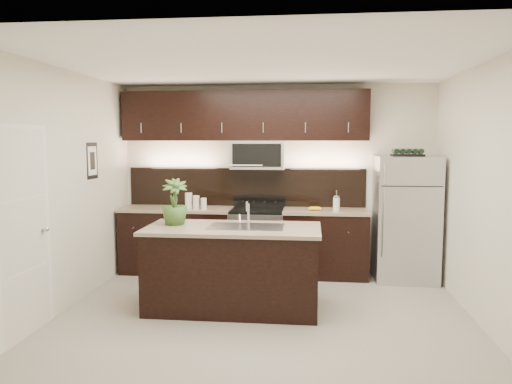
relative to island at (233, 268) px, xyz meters
The scene contains 12 objects.
ground 0.63m from the island, 28.60° to the right, with size 4.50×4.50×0.00m, color gray.
room_walls 1.27m from the island, 42.86° to the right, with size 4.52×4.02×2.71m.
counter_run 1.49m from the island, 93.41° to the left, with size 3.51×0.65×0.94m.
upper_fixtures 2.34m from the island, 92.19° to the left, with size 3.49×0.40×1.66m.
island is the anchor object (origin of this frame).
sink_faucet 0.51m from the island, ahead, with size 0.84×0.50×0.28m.
refrigerator 2.61m from the island, 33.60° to the left, with size 0.82×0.74×1.69m, color #B2B2B7.
wine_rack 2.88m from the island, 33.60° to the left, with size 0.42×0.26×0.10m.
plant 1.01m from the island, behind, with size 0.30×0.30×0.53m, color #355722.
canisters 1.71m from the island, 118.69° to the left, with size 0.32×0.16×0.22m.
french_press 1.97m from the island, 49.73° to the left, with size 0.09×0.09×0.27m.
bananas 1.73m from the island, 58.18° to the left, with size 0.19×0.14×0.06m, color gold.
Camera 1 is at (0.49, -5.26, 1.91)m, focal length 35.00 mm.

